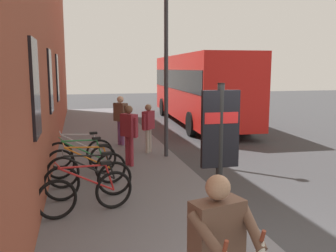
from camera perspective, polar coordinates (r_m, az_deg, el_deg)
The scene contains 15 objects.
ground at distance 11.31m, azimuth 6.28°, elevation -5.02°, with size 60.00×60.00×0.00m, color #38383A.
sidewalk_pavement at distance 12.62m, azimuth -8.75°, elevation -3.32°, with size 24.00×3.50×0.12m, color slate.
station_facade at distance 13.48m, azimuth -18.77°, elevation 17.10°, with size 22.00×0.65×9.48m.
bicycle_beside_lamp at distance 6.83m, azimuth -12.55°, elevation -10.14°, with size 0.62×1.72×0.97m.
bicycle_nearest_sign at distance 7.60m, azimuth -12.21°, elevation -8.15°, with size 0.48×1.77×0.97m.
bicycle_under_window at distance 8.37m, azimuth -12.44°, elevation -6.55°, with size 0.48×1.77×0.97m.
bicycle_mid_rack at distance 9.17m, azimuth -13.20°, elevation -5.23°, with size 0.62×1.72×0.97m.
bicycle_by_door at distance 9.98m, azimuth -13.56°, elevation -4.09°, with size 0.48×1.77×0.97m.
transit_info_sign at distance 5.23m, azimuth 8.11°, elevation -2.13°, with size 0.10×0.55×2.40m.
city_bus at distance 18.24m, azimuth 4.75°, elevation 6.40°, with size 10.62×3.12×3.35m.
pedestrian_crossing_street at distance 11.31m, azimuth -3.08°, elevation 0.43°, with size 0.47×0.45×1.52m.
pedestrian_by_facade at distance 12.54m, azimuth -7.40°, elevation 1.66°, with size 0.54×0.48×1.68m.
pedestrian_near_bus at distance 9.80m, azimuth -6.10°, elevation -0.50°, with size 0.54×0.45×1.63m.
tourist_with_hotdogs at distance 3.46m, azimuth 7.83°, elevation -17.90°, with size 0.66×0.65×1.68m.
street_lamp at distance 10.71m, azimuth -0.29°, elevation 12.67°, with size 0.28×0.28×5.61m.
Camera 1 is at (-4.29, 2.81, 2.72)m, focal length 39.09 mm.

